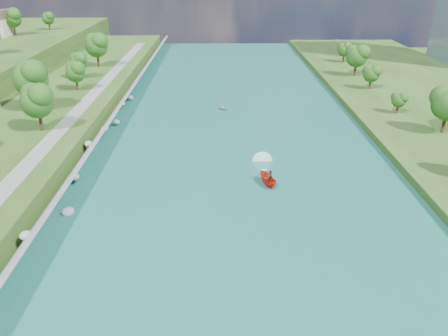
{
  "coord_description": "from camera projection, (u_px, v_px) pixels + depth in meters",
  "views": [
    {
      "loc": [
        -2.82,
        -51.53,
        32.1
      ],
      "look_at": [
        -2.04,
        10.68,
        2.5
      ],
      "focal_mm": 35.0,
      "sensor_mm": 36.0,
      "label": 1
    }
  ],
  "objects": [
    {
      "name": "ground",
      "position": [
        240.0,
        217.0,
        60.35
      ],
      "size": [
        260.0,
        260.0,
        0.0
      ],
      "primitive_type": "plane",
      "color": "#2D5119",
      "rests_on": "ground"
    },
    {
      "name": "motorboat",
      "position": [
        267.0,
        177.0,
        69.8
      ],
      "size": [
        3.6,
        19.21,
        2.12
      ],
      "rotation": [
        0.0,
        0.0,
        3.46
      ],
      "color": "red",
      "rests_on": "river_water"
    },
    {
      "name": "riverside_path",
      "position": [
        50.0,
        141.0,
        76.52
      ],
      "size": [
        3.0,
        200.0,
        0.1
      ],
      "primitive_type": "cube",
      "color": "gray",
      "rests_on": "berm_west"
    },
    {
      "name": "riprap_bank",
      "position": [
        88.0,
        152.0,
        76.54
      ],
      "size": [
        5.15,
        236.0,
        4.43
      ],
      "color": "slate",
      "rests_on": "ground"
    },
    {
      "name": "raft",
      "position": [
        223.0,
        108.0,
        103.46
      ],
      "size": [
        3.06,
        2.96,
        1.7
      ],
      "rotation": [
        0.0,
        0.0,
        0.88
      ],
      "color": "#93979B",
      "rests_on": "river_water"
    },
    {
      "name": "river_water",
      "position": [
        235.0,
        158.0,
        78.39
      ],
      "size": [
        55.0,
        240.0,
        0.1
      ],
      "primitive_type": "cube",
      "color": "#1B685B",
      "rests_on": "ground"
    }
  ]
}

